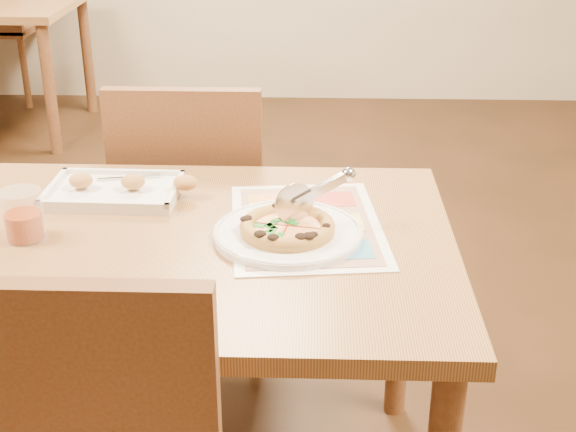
{
  "coord_description": "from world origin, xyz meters",
  "views": [
    {
      "loc": [
        0.35,
        -1.5,
        1.47
      ],
      "look_at": [
        0.3,
        0.01,
        0.77
      ],
      "focal_mm": 50.0,
      "sensor_mm": 36.0,
      "label": 1
    }
  ],
  "objects_px": {
    "plate": "(288,234)",
    "pizza": "(287,227)",
    "menu": "(307,225)",
    "chair_far": "(192,193)",
    "dining_table": "(150,274)",
    "pizza_cutter": "(312,194)",
    "appetizer_tray": "(118,191)",
    "glass_tumbler": "(23,218)"
  },
  "relations": [
    {
      "from": "plate",
      "to": "pizza",
      "type": "relative_size",
      "value": 1.57
    },
    {
      "from": "pizza",
      "to": "menu",
      "type": "relative_size",
      "value": 0.45
    },
    {
      "from": "chair_far",
      "to": "dining_table",
      "type": "bearing_deg",
      "value": 90.0
    },
    {
      "from": "pizza_cutter",
      "to": "appetizer_tray",
      "type": "xyz_separation_m",
      "value": [
        -0.46,
        0.18,
        -0.08
      ]
    },
    {
      "from": "appetizer_tray",
      "to": "chair_far",
      "type": "bearing_deg",
      "value": 73.74
    },
    {
      "from": "dining_table",
      "to": "pizza_cutter",
      "type": "height_order",
      "value": "pizza_cutter"
    },
    {
      "from": "dining_table",
      "to": "menu",
      "type": "bearing_deg",
      "value": 12.38
    },
    {
      "from": "dining_table",
      "to": "glass_tumbler",
      "type": "distance_m",
      "value": 0.29
    },
    {
      "from": "chair_far",
      "to": "appetizer_tray",
      "type": "bearing_deg",
      "value": 73.74
    },
    {
      "from": "glass_tumbler",
      "to": "menu",
      "type": "bearing_deg",
      "value": 8.09
    },
    {
      "from": "dining_table",
      "to": "pizza",
      "type": "distance_m",
      "value": 0.32
    },
    {
      "from": "dining_table",
      "to": "appetizer_tray",
      "type": "distance_m",
      "value": 0.26
    },
    {
      "from": "glass_tumbler",
      "to": "chair_far",
      "type": "bearing_deg",
      "value": 67.37
    },
    {
      "from": "pizza",
      "to": "menu",
      "type": "bearing_deg",
      "value": 59.78
    },
    {
      "from": "pizza_cutter",
      "to": "glass_tumbler",
      "type": "xyz_separation_m",
      "value": [
        -0.6,
        -0.05,
        -0.04
      ]
    },
    {
      "from": "pizza",
      "to": "menu",
      "type": "height_order",
      "value": "pizza"
    },
    {
      "from": "pizza_cutter",
      "to": "chair_far",
      "type": "bearing_deg",
      "value": 97.31
    },
    {
      "from": "chair_far",
      "to": "plate",
      "type": "xyz_separation_m",
      "value": [
        0.3,
        -0.59,
        0.16
      ]
    },
    {
      "from": "chair_far",
      "to": "pizza",
      "type": "bearing_deg",
      "value": 116.45
    },
    {
      "from": "appetizer_tray",
      "to": "glass_tumbler",
      "type": "relative_size",
      "value": 3.27
    },
    {
      "from": "pizza",
      "to": "menu",
      "type": "distance_m",
      "value": 0.08
    },
    {
      "from": "pizza",
      "to": "glass_tumbler",
      "type": "bearing_deg",
      "value": -178.29
    },
    {
      "from": "appetizer_tray",
      "to": "menu",
      "type": "xyz_separation_m",
      "value": [
        0.45,
        -0.14,
        -0.01
      ]
    },
    {
      "from": "pizza_cutter",
      "to": "appetizer_tray",
      "type": "bearing_deg",
      "value": 134.52
    },
    {
      "from": "plate",
      "to": "appetizer_tray",
      "type": "relative_size",
      "value": 0.89
    },
    {
      "from": "plate",
      "to": "menu",
      "type": "xyz_separation_m",
      "value": [
        0.04,
        0.06,
        -0.01
      ]
    },
    {
      "from": "dining_table",
      "to": "pizza",
      "type": "xyz_separation_m",
      "value": [
        0.3,
        0.01,
        0.11
      ]
    },
    {
      "from": "menu",
      "to": "plate",
      "type": "bearing_deg",
      "value": -123.11
    },
    {
      "from": "dining_table",
      "to": "pizza",
      "type": "bearing_deg",
      "value": 1.18
    },
    {
      "from": "plate",
      "to": "pizza_cutter",
      "type": "relative_size",
      "value": 1.97
    },
    {
      "from": "pizza_cutter",
      "to": "pizza",
      "type": "bearing_deg",
      "value": -169.02
    },
    {
      "from": "pizza",
      "to": "pizza_cutter",
      "type": "xyz_separation_m",
      "value": [
        0.05,
        0.04,
        0.06
      ]
    },
    {
      "from": "chair_far",
      "to": "menu",
      "type": "distance_m",
      "value": 0.64
    },
    {
      "from": "pizza",
      "to": "glass_tumbler",
      "type": "xyz_separation_m",
      "value": [
        -0.55,
        -0.02,
        0.02
      ]
    },
    {
      "from": "pizza",
      "to": "appetizer_tray",
      "type": "bearing_deg",
      "value": 152.54
    },
    {
      "from": "chair_far",
      "to": "glass_tumbler",
      "type": "relative_size",
      "value": 4.33
    },
    {
      "from": "plate",
      "to": "glass_tumbler",
      "type": "height_order",
      "value": "glass_tumbler"
    },
    {
      "from": "menu",
      "to": "glass_tumbler",
      "type": "bearing_deg",
      "value": -171.91
    },
    {
      "from": "plate",
      "to": "menu",
      "type": "bearing_deg",
      "value": 56.89
    },
    {
      "from": "pizza",
      "to": "pizza_cutter",
      "type": "distance_m",
      "value": 0.09
    },
    {
      "from": "menu",
      "to": "dining_table",
      "type": "bearing_deg",
      "value": -167.62
    },
    {
      "from": "chair_far",
      "to": "menu",
      "type": "xyz_separation_m",
      "value": [
        0.34,
        -0.53,
        0.16
      ]
    }
  ]
}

